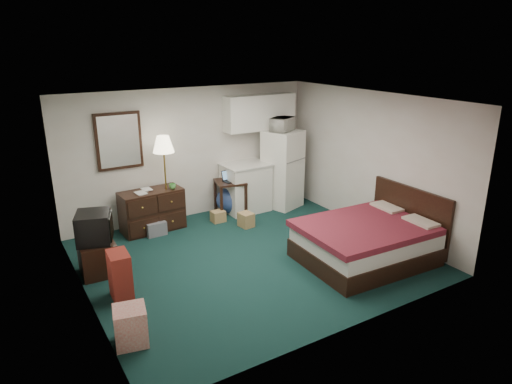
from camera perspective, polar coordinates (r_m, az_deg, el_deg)
floor at (r=7.41m, az=-0.69°, el=-8.16°), size 5.00×4.50×0.01m
ceiling at (r=6.68m, az=-0.77°, el=11.41°), size 5.00×4.50×0.01m
walls at (r=6.94m, az=-0.73°, el=1.11°), size 5.01×4.51×2.50m
mirror at (r=8.35m, az=-16.77°, el=6.14°), size 0.80×0.06×1.00m
upper_cabinets at (r=9.25m, az=0.46°, el=9.94°), size 1.50×0.35×0.70m
headboard at (r=7.97m, az=18.65°, el=-2.89°), size 0.06×1.56×1.00m
dresser at (r=8.51m, az=-12.86°, el=-2.25°), size 1.14×0.57×0.76m
floor_lamp at (r=8.38m, az=-11.21°, el=1.08°), size 0.38×0.38×1.73m
desk at (r=9.05m, az=-3.22°, el=-0.74°), size 0.66×0.66×0.70m
exercise_ball at (r=9.18m, az=-3.33°, el=-1.00°), size 0.58×0.58×0.53m
kitchen_counter at (r=9.24m, az=-1.30°, el=0.51°), size 0.88×0.68×0.95m
fridge at (r=9.40m, az=3.33°, el=2.87°), size 0.83×0.83×1.60m
bed at (r=7.38m, az=13.46°, el=-6.16°), size 2.00×1.59×0.62m
tv_stand at (r=7.22m, az=-19.17°, el=-7.81°), size 0.52×0.57×0.50m
suitcase at (r=6.44m, az=-16.63°, el=-10.00°), size 0.28×0.42×0.66m
retail_box at (r=5.60m, az=-15.40°, el=-15.83°), size 0.43×0.43×0.45m
file_bin at (r=8.38m, az=-12.47°, el=-4.42°), size 0.36×0.27×0.25m
cardboard_box_a at (r=8.79m, az=-4.76°, el=-3.04°), size 0.25×0.22×0.21m
cardboard_box_b at (r=8.53m, az=-1.26°, el=-3.48°), size 0.25×0.29×0.27m
laptop at (r=8.88m, az=-3.10°, el=1.96°), size 0.32×0.27×0.21m
crt_tv at (r=7.07m, az=-19.61°, el=-4.18°), size 0.63×0.65×0.45m
microwave at (r=9.13m, az=3.30°, el=8.63°), size 0.57×0.49×0.34m
book_a at (r=8.20m, az=-14.84°, el=0.47°), size 0.17×0.03×0.23m
book_b at (r=8.38m, az=-14.09°, el=0.87°), size 0.16×0.03×0.22m
mug at (r=8.38m, az=-10.41°, el=0.79°), size 0.14×0.12×0.13m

